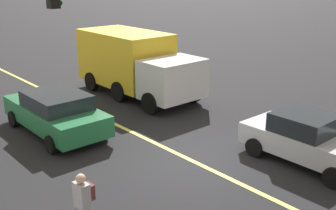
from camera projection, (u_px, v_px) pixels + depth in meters
The scene contains 6 objects.
ground at pixel (193, 162), 12.37m from camera, with size 200.00×200.00×0.00m, color black.
lane_stripe_center at pixel (193, 161), 12.37m from camera, with size 80.00×0.16×0.01m, color #D8CC4C.
car_green at pixel (56, 112), 14.38m from camera, with size 4.73×2.09×1.52m.
car_silver at pixel (307, 139), 12.13m from camera, with size 3.95×1.90×1.51m.
truck_yellow at pixel (134, 62), 18.70m from camera, with size 6.62×2.67×2.87m.
pedestrian_with_backpack at pixel (83, 202), 8.54m from camera, with size 0.38×0.37×1.57m.
Camera 1 is at (-7.92, 7.96, 5.52)m, focal length 43.34 mm.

